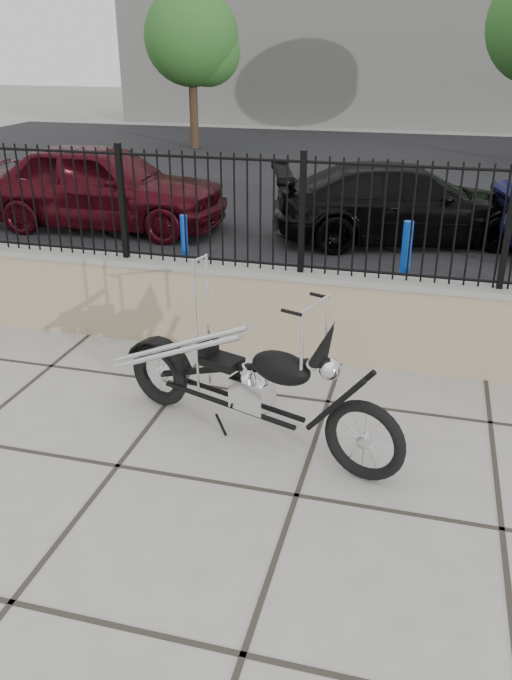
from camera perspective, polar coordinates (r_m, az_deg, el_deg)
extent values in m
plane|color=#99968E|center=(5.65, -11.82, -10.58)|extent=(90.00, 90.00, 0.00)
plane|color=black|center=(17.04, 7.19, 13.38)|extent=(30.00, 30.00, 0.00)
cube|color=gray|center=(7.47, -3.81, 3.03)|extent=(14.00, 0.36, 0.96)
cube|color=black|center=(7.15, -4.05, 11.12)|extent=(14.00, 0.08, 1.20)
cube|color=beige|center=(30.68, 11.82, 25.41)|extent=(22.00, 6.00, 8.00)
imported|color=#3D0811|center=(12.73, -13.10, 12.81)|extent=(4.59, 1.91, 1.55)
imported|color=black|center=(11.83, 12.64, 11.41)|extent=(4.85, 3.07, 1.31)
cylinder|color=#0C1BB4|center=(9.94, -6.17, 8.16)|extent=(0.14, 0.14, 0.88)
cylinder|color=blue|center=(8.94, 12.72, 6.54)|extent=(0.15, 0.15, 1.09)
cylinder|color=#382619|center=(22.52, -5.40, 19.59)|extent=(0.27, 0.27, 2.72)
sphere|color=#345821|center=(22.44, -5.63, 24.91)|extent=(2.90, 2.90, 2.90)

